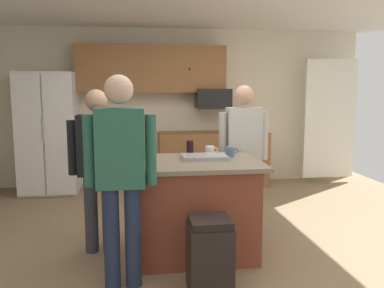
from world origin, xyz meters
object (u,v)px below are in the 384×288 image
mug_blue_stoneware (210,151)px  serving_tray (204,157)px  mug_ceramic_white (230,152)px  glass_short_whisky (190,148)px  person_guest_left (243,148)px  trash_bin (210,255)px  person_guest_by_door (98,161)px  kitchen_island (196,207)px  microwave_over_range (213,99)px  refrigerator (49,133)px  person_host_foreground (121,167)px

mug_blue_stoneware → serving_tray: size_ratio=0.30×
mug_ceramic_white → glass_short_whisky: bearing=165.2°
person_guest_left → mug_blue_stoneware: size_ratio=12.32×
serving_tray → trash_bin: serving_tray is taller
person_guest_by_door → glass_short_whisky: 0.92m
kitchen_island → mug_ceramic_white: (0.38, 0.17, 0.51)m
microwave_over_range → person_guest_left: 2.20m
person_guest_by_door → mug_ceramic_white: (1.31, -0.01, 0.06)m
refrigerator → trash_bin: refrigerator is taller
refrigerator → microwave_over_range: size_ratio=3.33×
glass_short_whisky → serving_tray: (0.11, -0.21, -0.06)m
person_guest_left → person_guest_by_door: 1.63m
refrigerator → kitchen_island: (1.91, -2.64, -0.46)m
serving_tray → kitchen_island: bearing=-141.4°
microwave_over_range → kitchen_island: bearing=-104.1°
mug_ceramic_white → mug_blue_stoneware: mug_ceramic_white is taller
trash_bin → mug_blue_stoneware: bearing=79.6°
mug_ceramic_white → mug_blue_stoneware: 0.22m
refrigerator → person_host_foreground: (1.22, -3.22, 0.07)m
glass_short_whisky → mug_ceramic_white: glass_short_whisky is taller
person_guest_left → person_host_foreground: 1.78m
microwave_over_range → person_guest_left: person_guest_left is taller
refrigerator → person_host_foreground: 3.44m
kitchen_island → serving_tray: (0.09, 0.07, 0.48)m
mug_ceramic_white → serving_tray: mug_ceramic_white is taller
refrigerator → person_guest_by_door: 2.65m
person_guest_left → mug_ceramic_white: person_guest_left is taller
microwave_over_range → person_guest_by_door: (-1.63, -2.58, -0.53)m
kitchen_island → person_guest_by_door: bearing=169.0°
mug_blue_stoneware → serving_tray: bearing=-114.0°
microwave_over_range → glass_short_whisky: 2.62m
refrigerator → kitchen_island: 3.29m
microwave_over_range → mug_ceramic_white: microwave_over_range is taller
microwave_over_range → person_host_foreground: (-1.38, -3.33, -0.45)m
refrigerator → mug_ceramic_white: size_ratio=14.75×
person_host_foreground → mug_ceramic_white: (1.07, 0.75, -0.02)m
mug_ceramic_white → person_host_foreground: bearing=-145.1°
refrigerator → mug_blue_stoneware: bearing=-48.2°
serving_tray → refrigerator: bearing=127.8°
person_host_foreground → person_guest_by_door: size_ratio=1.07×
person_guest_left → glass_short_whisky: (-0.66, -0.34, 0.06)m
mug_blue_stoneware → serving_tray: 0.25m
person_guest_left → person_host_foreground: (-1.32, -1.19, 0.05)m
mug_ceramic_white → mug_blue_stoneware: bearing=146.5°
mug_blue_stoneware → glass_short_whisky: bearing=-175.1°
serving_tray → person_host_foreground: bearing=-140.5°
person_guest_by_door → person_host_foreground: bearing=-61.0°
person_host_foreground → person_guest_left: bearing=2.5°
microwave_over_range → trash_bin: bearing=-101.2°
mug_blue_stoneware → person_host_foreground: bearing=-135.4°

